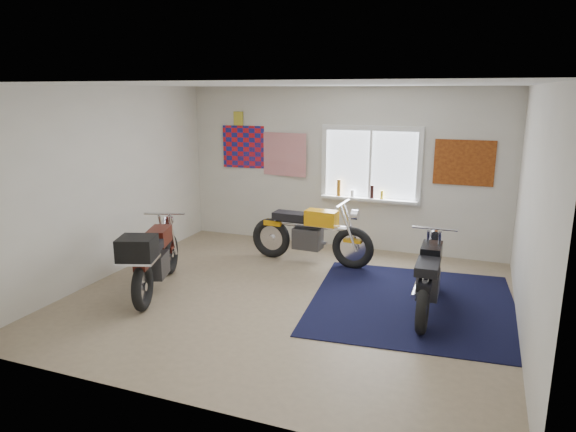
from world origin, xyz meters
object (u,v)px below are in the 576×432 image
at_px(yellow_triumph, 310,235).
at_px(black_chrome_bike, 428,279).
at_px(navy_rug, 412,303).
at_px(maroon_tourer, 153,258).

relative_size(yellow_triumph, black_chrome_bike, 1.10).
distance_m(yellow_triumph, black_chrome_bike, 2.28).
distance_m(navy_rug, yellow_triumph, 2.08).
xyz_separation_m(yellow_triumph, maroon_tourer, (-1.51, -1.97, 0.06)).
bearing_deg(navy_rug, maroon_tourer, -164.43).
xyz_separation_m(black_chrome_bike, maroon_tourer, (-3.43, -0.74, 0.09)).
bearing_deg(black_chrome_bike, yellow_triumph, 56.57).
height_order(yellow_triumph, black_chrome_bike, yellow_triumph).
distance_m(navy_rug, maroon_tourer, 3.40).
relative_size(black_chrome_bike, maroon_tourer, 0.98).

